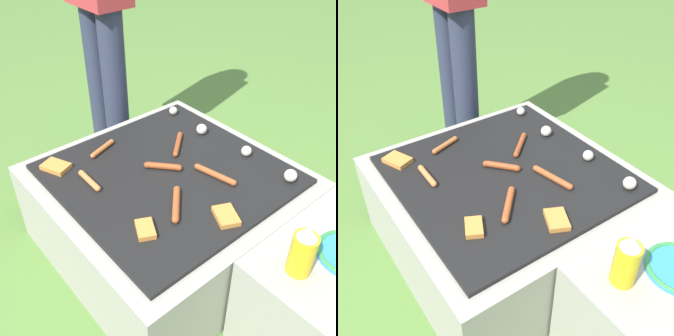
{
  "view_description": "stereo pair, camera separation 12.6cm",
  "coord_description": "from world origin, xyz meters",
  "views": [
    {
      "loc": [
        0.97,
        -0.82,
        1.38
      ],
      "look_at": [
        0.0,
        0.0,
        0.43
      ],
      "focal_mm": 42.0,
      "sensor_mm": 36.0,
      "label": 1
    },
    {
      "loc": [
        1.05,
        -0.72,
        1.38
      ],
      "look_at": [
        0.0,
        0.0,
        0.43
      ],
      "focal_mm": 42.0,
      "sensor_mm": 36.0,
      "label": 2
    }
  ],
  "objects": [
    {
      "name": "sausage_back_right",
      "position": [
        -0.12,
        0.16,
        0.42
      ],
      "size": [
        0.13,
        0.15,
        0.02
      ],
      "color": "#93421E",
      "rests_on": "grill"
    },
    {
      "name": "sausage_front_left",
      "position": [
        0.18,
        -0.11,
        0.42
      ],
      "size": [
        0.15,
        0.14,
        0.03
      ],
      "color": "#A34C23",
      "rests_on": "grill"
    },
    {
      "name": "mushroom_row",
      "position": [
        0.05,
        0.33,
        0.44
      ],
      "size": [
        0.75,
        0.07,
        0.05
      ],
      "color": "beige",
      "rests_on": "grill"
    },
    {
      "name": "condiment_bottle",
      "position": [
        0.63,
        -0.02,
        0.5
      ],
      "size": [
        0.08,
        0.08,
        0.18
      ],
      "color": "gold",
      "rests_on": "side_ledge"
    },
    {
      "name": "grill",
      "position": [
        0.0,
        0.0,
        0.2
      ],
      "size": [
        0.96,
        0.96,
        0.41
      ],
      "color": "#9E998E",
      "rests_on": "ground_plane"
    },
    {
      "name": "sausage_back_left",
      "position": [
        0.15,
        0.12,
        0.42
      ],
      "size": [
        0.19,
        0.06,
        0.02
      ],
      "color": "#A34C23",
      "rests_on": "grill"
    },
    {
      "name": "bread_slice_center",
      "position": [
        0.2,
        -0.27,
        0.42
      ],
      "size": [
        0.11,
        0.09,
        0.02
      ],
      "color": "#D18438",
      "rests_on": "grill"
    },
    {
      "name": "bread_slice_right",
      "position": [
        0.34,
        -0.02,
        0.42
      ],
      "size": [
        0.12,
        0.11,
        0.02
      ],
      "color": "#D18438",
      "rests_on": "grill"
    },
    {
      "name": "bread_slice_left",
      "position": [
        -0.32,
        -0.34,
        0.42
      ],
      "size": [
        0.13,
        0.11,
        0.02
      ],
      "color": "#D18438",
      "rests_on": "grill"
    },
    {
      "name": "sausage_mid_left",
      "position": [
        -0.14,
        -0.28,
        0.42
      ],
      "size": [
        0.15,
        0.03,
        0.02
      ],
      "color": "#C6753D",
      "rests_on": "grill"
    },
    {
      "name": "side_ledge",
      "position": [
        0.71,
        0.17,
        0.21
      ],
      "size": [
        0.44,
        0.63,
        0.41
      ],
      "color": "#9E998E",
      "rests_on": "ground_plane"
    },
    {
      "name": "sausage_mid_right",
      "position": [
        -0.3,
        -0.12,
        0.42
      ],
      "size": [
        0.06,
        0.15,
        0.02
      ],
      "color": "#B7602D",
      "rests_on": "grill"
    },
    {
      "name": "sausage_front_center",
      "position": [
        -0.03,
        -0.0,
        0.42
      ],
      "size": [
        0.13,
        0.11,
        0.03
      ],
      "color": "#93421E",
      "rests_on": "grill"
    },
    {
      "name": "ground_plane",
      "position": [
        0.0,
        0.0,
        0.0
      ],
      "size": [
        14.0,
        14.0,
        0.0
      ],
      "primitive_type": "plane",
      "color": "#567F38"
    }
  ]
}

